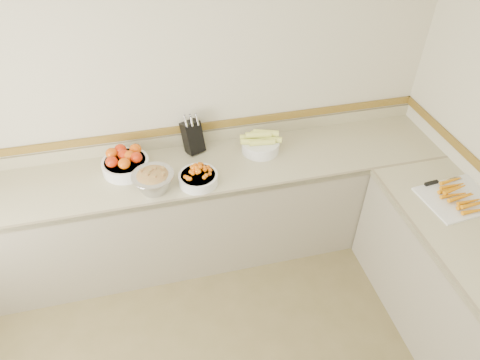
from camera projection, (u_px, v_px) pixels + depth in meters
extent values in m
plane|color=beige|center=(173.00, 101.00, 3.15)|extent=(4.00, 0.00, 4.00)
cube|color=tan|center=(184.00, 172.00, 3.18)|extent=(4.00, 0.65, 0.04)
cube|color=gray|center=(189.00, 214.00, 3.48)|extent=(4.00, 0.63, 0.86)
cube|color=gray|center=(190.00, 200.00, 2.95)|extent=(4.00, 0.02, 0.04)
cube|color=tan|center=(178.00, 140.00, 3.37)|extent=(4.00, 0.02, 0.10)
cube|color=brown|center=(177.00, 130.00, 3.30)|extent=(4.00, 0.02, 0.06)
cube|color=black|center=(460.00, 302.00, 2.43)|extent=(0.02, 0.58, 0.06)
cylinder|color=silver|center=(456.00, 310.00, 2.48)|extent=(0.02, 0.50, 0.02)
cube|color=black|center=(193.00, 137.00, 3.28)|extent=(0.19, 0.20, 0.27)
cylinder|color=silver|center=(186.00, 122.00, 3.14)|extent=(0.03, 0.04, 0.07)
cylinder|color=silver|center=(192.00, 122.00, 3.15)|extent=(0.03, 0.04, 0.07)
cylinder|color=silver|center=(198.00, 121.00, 3.16)|extent=(0.03, 0.04, 0.07)
cylinder|color=silver|center=(185.00, 120.00, 3.16)|extent=(0.03, 0.04, 0.07)
cylinder|color=silver|center=(191.00, 120.00, 3.17)|extent=(0.03, 0.04, 0.07)
cylinder|color=silver|center=(197.00, 119.00, 3.18)|extent=(0.03, 0.04, 0.07)
cylinder|color=silver|center=(185.00, 119.00, 3.18)|extent=(0.03, 0.04, 0.07)
cylinder|color=silver|center=(191.00, 118.00, 3.19)|extent=(0.03, 0.04, 0.07)
cylinder|color=silver|center=(196.00, 117.00, 3.20)|extent=(0.03, 0.04, 0.07)
cylinder|color=white|center=(126.00, 165.00, 3.14)|extent=(0.34, 0.34, 0.09)
torus|color=white|center=(125.00, 161.00, 3.11)|extent=(0.34, 0.34, 0.01)
cylinder|color=white|center=(125.00, 161.00, 3.11)|extent=(0.30, 0.30, 0.01)
ellipsoid|color=red|center=(112.00, 162.00, 3.03)|extent=(0.09, 0.09, 0.08)
ellipsoid|color=#DB5108|center=(124.00, 163.00, 3.02)|extent=(0.09, 0.09, 0.08)
ellipsoid|color=red|center=(136.00, 157.00, 3.07)|extent=(0.09, 0.09, 0.08)
ellipsoid|color=#DB5108|center=(112.00, 153.00, 3.11)|extent=(0.09, 0.09, 0.08)
ellipsoid|color=red|center=(124.00, 155.00, 3.09)|extent=(0.09, 0.09, 0.08)
ellipsoid|color=#DB5108|center=(135.00, 149.00, 3.15)|extent=(0.09, 0.09, 0.08)
ellipsoid|color=red|center=(120.00, 149.00, 3.14)|extent=(0.09, 0.09, 0.08)
ellipsoid|color=#DB5108|center=(130.00, 156.00, 3.08)|extent=(0.09, 0.09, 0.08)
cylinder|color=white|center=(198.00, 179.00, 3.04)|extent=(0.28, 0.28, 0.07)
torus|color=white|center=(198.00, 175.00, 3.02)|extent=(0.28, 0.28, 0.01)
cylinder|color=white|center=(198.00, 175.00, 3.02)|extent=(0.24, 0.24, 0.01)
sphere|color=#E36208|center=(205.00, 170.00, 2.99)|extent=(0.03, 0.03, 0.03)
sphere|color=#E36208|center=(199.00, 170.00, 2.96)|extent=(0.03, 0.03, 0.03)
sphere|color=#E36208|center=(184.00, 174.00, 2.99)|extent=(0.03, 0.03, 0.03)
sphere|color=#E36208|center=(206.00, 174.00, 2.97)|extent=(0.03, 0.03, 0.03)
sphere|color=#E36208|center=(204.00, 167.00, 3.00)|extent=(0.03, 0.03, 0.03)
sphere|color=#E36208|center=(194.00, 176.00, 2.95)|extent=(0.03, 0.03, 0.03)
sphere|color=#E36208|center=(190.00, 170.00, 2.99)|extent=(0.03, 0.03, 0.03)
sphere|color=#E36208|center=(197.00, 167.00, 2.98)|extent=(0.03, 0.03, 0.03)
sphere|color=#E36208|center=(190.00, 179.00, 2.94)|extent=(0.03, 0.03, 0.03)
sphere|color=#E36208|center=(194.00, 169.00, 2.98)|extent=(0.03, 0.03, 0.03)
sphere|color=#E36208|center=(188.00, 173.00, 2.98)|extent=(0.03, 0.03, 0.03)
sphere|color=#E36208|center=(204.00, 166.00, 3.04)|extent=(0.03, 0.03, 0.03)
sphere|color=#E36208|center=(199.00, 171.00, 2.97)|extent=(0.03, 0.03, 0.03)
sphere|color=#E36208|center=(193.00, 169.00, 2.98)|extent=(0.03, 0.03, 0.03)
sphere|color=#E36208|center=(203.00, 166.00, 3.02)|extent=(0.03, 0.03, 0.03)
sphere|color=#E36208|center=(200.00, 171.00, 2.97)|extent=(0.03, 0.03, 0.03)
sphere|color=#E36208|center=(188.00, 179.00, 2.94)|extent=(0.03, 0.03, 0.03)
sphere|color=#E36208|center=(193.00, 173.00, 2.96)|extent=(0.03, 0.03, 0.03)
sphere|color=#E36208|center=(199.00, 164.00, 3.08)|extent=(0.03, 0.03, 0.03)
sphere|color=#E36208|center=(204.00, 173.00, 2.96)|extent=(0.03, 0.03, 0.03)
sphere|color=#E36208|center=(194.00, 171.00, 2.97)|extent=(0.03, 0.03, 0.03)
sphere|color=#E36208|center=(200.00, 168.00, 2.99)|extent=(0.03, 0.03, 0.03)
sphere|color=#E36208|center=(206.00, 166.00, 3.04)|extent=(0.03, 0.03, 0.03)
sphere|color=#E36208|center=(204.00, 173.00, 2.98)|extent=(0.03, 0.03, 0.03)
sphere|color=#E36208|center=(200.00, 167.00, 2.98)|extent=(0.03, 0.03, 0.03)
sphere|color=#E36208|center=(207.00, 174.00, 2.97)|extent=(0.03, 0.03, 0.03)
sphere|color=#E36208|center=(198.00, 167.00, 2.97)|extent=(0.03, 0.03, 0.03)
sphere|color=#E36208|center=(200.00, 181.00, 2.93)|extent=(0.03, 0.03, 0.03)
sphere|color=#E36208|center=(197.00, 173.00, 2.96)|extent=(0.03, 0.03, 0.03)
sphere|color=#E36208|center=(196.00, 166.00, 3.04)|extent=(0.03, 0.03, 0.03)
sphere|color=#E36208|center=(190.00, 174.00, 2.96)|extent=(0.03, 0.03, 0.03)
sphere|color=#E36208|center=(189.00, 166.00, 3.05)|extent=(0.03, 0.03, 0.03)
sphere|color=#E36208|center=(197.00, 171.00, 2.96)|extent=(0.03, 0.03, 0.03)
sphere|color=#E36208|center=(196.00, 167.00, 2.99)|extent=(0.03, 0.03, 0.03)
sphere|color=#E36208|center=(198.00, 177.00, 2.94)|extent=(0.03, 0.03, 0.03)
sphere|color=#E36208|center=(195.00, 164.00, 3.07)|extent=(0.03, 0.03, 0.03)
sphere|color=#E36208|center=(207.00, 168.00, 3.02)|extent=(0.03, 0.03, 0.03)
sphere|color=#E36208|center=(205.00, 169.00, 3.00)|extent=(0.03, 0.03, 0.03)
sphere|color=#E36208|center=(205.00, 165.00, 3.05)|extent=(0.03, 0.03, 0.03)
sphere|color=#E36208|center=(201.00, 165.00, 3.05)|extent=(0.03, 0.03, 0.03)
sphere|color=#E36208|center=(198.00, 168.00, 2.98)|extent=(0.03, 0.03, 0.03)
sphere|color=#E36208|center=(198.00, 165.00, 3.06)|extent=(0.03, 0.03, 0.03)
cylinder|color=white|center=(260.00, 146.00, 3.32)|extent=(0.29, 0.29, 0.09)
torus|color=white|center=(261.00, 142.00, 3.30)|extent=(0.30, 0.30, 0.01)
cylinder|color=#E8F064|center=(253.00, 142.00, 3.26)|extent=(0.20, 0.09, 0.05)
cylinder|color=#E8F064|center=(262.00, 142.00, 3.25)|extent=(0.20, 0.07, 0.05)
cylinder|color=#E8F064|center=(269.00, 139.00, 3.28)|extent=(0.20, 0.12, 0.05)
cylinder|color=#E8F064|center=(253.00, 137.00, 3.30)|extent=(0.20, 0.08, 0.05)
cylinder|color=#E8F064|center=(263.00, 135.00, 3.32)|extent=(0.20, 0.13, 0.05)
cylinder|color=#E8F064|center=(258.00, 135.00, 3.25)|extent=(0.20, 0.07, 0.05)
cylinder|color=#E8F064|center=(266.00, 133.00, 3.27)|extent=(0.20, 0.11, 0.05)
cylinder|color=#B2B2BA|center=(154.00, 182.00, 2.96)|extent=(0.29, 0.29, 0.14)
torus|color=#B2B2BA|center=(153.00, 175.00, 2.92)|extent=(0.30, 0.30, 0.01)
ellipsoid|color=red|center=(153.00, 176.00, 2.92)|extent=(0.24, 0.24, 0.08)
cube|color=red|center=(155.00, 176.00, 2.90)|extent=(0.03, 0.03, 0.02)
cube|color=#7DC05D|center=(153.00, 173.00, 2.90)|extent=(0.02, 0.02, 0.02)
cube|color=red|center=(151.00, 174.00, 2.90)|extent=(0.03, 0.03, 0.02)
cube|color=#7DC05D|center=(155.00, 177.00, 2.87)|extent=(0.03, 0.03, 0.02)
cube|color=red|center=(163.00, 174.00, 2.89)|extent=(0.03, 0.03, 0.02)
cube|color=#7DC05D|center=(147.00, 174.00, 2.89)|extent=(0.03, 0.03, 0.02)
cube|color=red|center=(141.00, 171.00, 2.92)|extent=(0.03, 0.03, 0.02)
cube|color=#7DC05D|center=(163.00, 168.00, 2.93)|extent=(0.02, 0.02, 0.02)
cube|color=red|center=(150.00, 171.00, 2.91)|extent=(0.03, 0.03, 0.02)
cube|color=#7DC05D|center=(155.00, 169.00, 2.93)|extent=(0.03, 0.03, 0.02)
cube|color=red|center=(155.00, 178.00, 2.88)|extent=(0.03, 0.03, 0.02)
cube|color=#7DC05D|center=(163.00, 175.00, 2.91)|extent=(0.03, 0.03, 0.02)
cube|color=red|center=(162.00, 169.00, 2.94)|extent=(0.02, 0.02, 0.02)
cube|color=#7DC05D|center=(148.00, 174.00, 2.88)|extent=(0.03, 0.03, 0.02)
cube|color=white|center=(458.00, 198.00, 2.92)|extent=(0.51, 0.42, 0.01)
cone|color=orange|center=(473.00, 211.00, 2.80)|extent=(0.19, 0.05, 0.03)
cone|color=orange|center=(472.00, 205.00, 2.80)|extent=(0.19, 0.05, 0.03)
cone|color=orange|center=(468.00, 205.00, 2.84)|extent=(0.19, 0.05, 0.03)
cone|color=orange|center=(465.00, 202.00, 2.86)|extent=(0.19, 0.05, 0.03)
cone|color=orange|center=(464.00, 197.00, 2.87)|extent=(0.19, 0.05, 0.03)
cone|color=orange|center=(460.00, 197.00, 2.90)|extent=(0.19, 0.05, 0.03)
cone|color=orange|center=(458.00, 194.00, 2.92)|extent=(0.19, 0.05, 0.03)
cone|color=orange|center=(456.00, 189.00, 2.93)|extent=(0.19, 0.05, 0.03)
cone|color=orange|center=(453.00, 189.00, 2.97)|extent=(0.19, 0.05, 0.03)
cone|color=orange|center=(450.00, 186.00, 2.99)|extent=(0.19, 0.05, 0.03)
cone|color=orange|center=(449.00, 181.00, 2.99)|extent=(0.19, 0.05, 0.03)
cube|color=silver|center=(449.00, 180.00, 3.05)|extent=(0.20, 0.06, 0.00)
cube|color=black|center=(431.00, 183.00, 3.02)|extent=(0.11, 0.03, 0.02)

